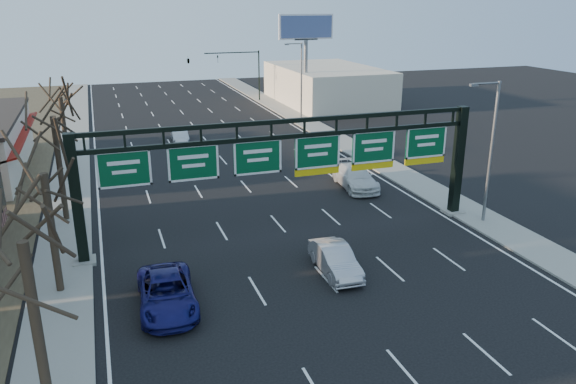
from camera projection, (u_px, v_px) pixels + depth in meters
name	position (u px, v px, depth m)	size (l,w,h in m)	color
ground	(342.00, 298.00, 26.92)	(160.00, 160.00, 0.00)	black
sidewalk_left	(69.00, 195.00, 40.89)	(3.00, 120.00, 0.12)	gray
sidewalk_right	(382.00, 164.00, 48.73)	(3.00, 120.00, 0.12)	gray
lane_markings	(239.00, 179.00, 44.83)	(21.60, 120.00, 0.01)	white
sign_gantry	(291.00, 162.00, 32.64)	(24.60, 1.20, 7.20)	black
building_right_distant	(327.00, 85.00, 77.01)	(12.00, 20.00, 5.00)	beige
tree_near	(17.00, 211.00, 17.00)	(3.60, 3.60, 8.86)	#2E2219
tree_gantry	(40.00, 151.00, 25.18)	(3.60, 3.60, 8.48)	#2E2219
tree_mid	(50.00, 99.00, 33.89)	(3.60, 3.60, 9.24)	#2E2219
tree_far	(58.00, 84.00, 42.96)	(3.60, 3.60, 8.86)	#2E2219
streetlight_near	(490.00, 145.00, 34.47)	(2.15, 0.22, 9.00)	slate
streetlight_far	(300.00, 78.00, 64.91)	(2.15, 0.22, 9.00)	slate
billboard_right	(306.00, 39.00, 68.86)	(7.00, 0.50, 12.00)	slate
traffic_signal_mast	(216.00, 63.00, 76.13)	(10.16, 0.54, 7.00)	black
car_blue_suv	(167.00, 293.00, 25.81)	(2.54, 5.50, 1.53)	navy
car_silver_sedan	(335.00, 260.00, 29.20)	(1.56, 4.48, 1.48)	#ADACB1
car_white_wagon	(355.00, 177.00, 42.57)	(2.30, 5.67, 1.65)	silver
car_grey_far	(324.00, 151.00, 49.94)	(1.92, 4.76, 1.62)	#434549
car_silver_distant	(180.00, 135.00, 56.33)	(1.53, 4.40, 1.45)	#B5B5BA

